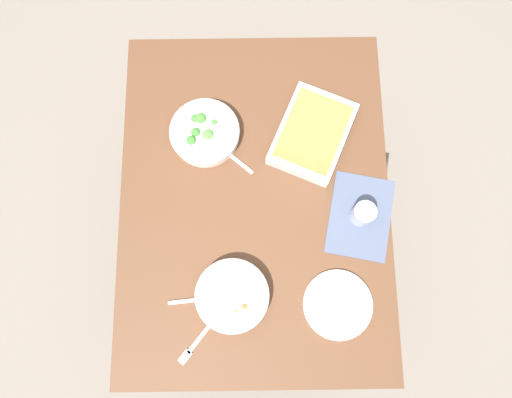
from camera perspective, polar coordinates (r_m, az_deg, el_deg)
The scene contains 11 objects.
ground_plane at distance 2.27m, azimuth 0.00°, elevation -4.19°, with size 6.00×6.00×0.00m, color slate.
dining_table at distance 1.63m, azimuth 0.00°, elevation -0.71°, with size 1.20×0.90×0.74m.
placemat at distance 1.57m, azimuth 12.87°, elevation -2.08°, with size 0.28×0.20×0.00m, color #4C5670.
stew_bowl at distance 1.47m, azimuth -2.76°, elevation -11.84°, with size 0.23×0.23×0.06m.
broccoli_bowl at distance 1.59m, azimuth -6.19°, elevation 8.14°, with size 0.24×0.24×0.07m.
baking_dish at distance 1.59m, azimuth 7.14°, elevation 7.99°, with size 0.36×0.32×0.06m.
drink_cup at distance 1.53m, azimuth 13.16°, elevation -1.82°, with size 0.07×0.07×0.08m.
side_plate at distance 1.52m, azimuth 10.21°, elevation -12.70°, with size 0.22×0.22×0.01m, color white.
spoon_by_stew at distance 1.51m, azimuth -6.30°, elevation -12.18°, with size 0.04×0.18×0.01m.
spoon_by_broccoli at distance 1.58m, azimuth -3.43°, elevation 5.73°, with size 0.13×0.15×0.01m.
fork_on_table at distance 1.52m, azimuth -7.25°, elevation -17.21°, with size 0.15×0.13×0.01m.
Camera 1 is at (-0.35, 0.00, 2.24)m, focal length 32.44 mm.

